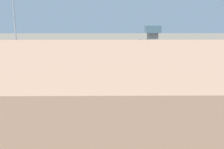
# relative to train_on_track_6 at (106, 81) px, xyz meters

# --- Properties ---
(ground_plane) EXTENTS (400.00, 400.00, 0.00)m
(ground_plane) POSITION_rel_train_on_track_6_xyz_m (-1.09, -10.00, -2.05)
(ground_plane) COLOR #756B5B
(track_bed_0) EXTENTS (140.00, 2.80, 0.12)m
(track_bed_0) POSITION_rel_train_on_track_6_xyz_m (-1.09, -30.00, -1.99)
(track_bed_0) COLOR #4C443D
(track_bed_0) RESTS_ON ground_plane
(track_bed_1) EXTENTS (140.00, 2.80, 0.12)m
(track_bed_1) POSITION_rel_train_on_track_6_xyz_m (-1.09, -25.00, -1.99)
(track_bed_1) COLOR #4C443D
(track_bed_1) RESTS_ON ground_plane
(track_bed_2) EXTENTS (140.00, 2.80, 0.12)m
(track_bed_2) POSITION_rel_train_on_track_6_xyz_m (-1.09, -20.00, -1.99)
(track_bed_2) COLOR #3D3833
(track_bed_2) RESTS_ON ground_plane
(track_bed_3) EXTENTS (140.00, 2.80, 0.12)m
(track_bed_3) POSITION_rel_train_on_track_6_xyz_m (-1.09, -15.00, -1.99)
(track_bed_3) COLOR #4C443D
(track_bed_3) RESTS_ON ground_plane
(track_bed_4) EXTENTS (140.00, 2.80, 0.12)m
(track_bed_4) POSITION_rel_train_on_track_6_xyz_m (-1.09, -10.00, -1.99)
(track_bed_4) COLOR #4C443D
(track_bed_4) RESTS_ON ground_plane
(track_bed_5) EXTENTS (140.00, 2.80, 0.12)m
(track_bed_5) POSITION_rel_train_on_track_6_xyz_m (-1.09, -5.00, -1.99)
(track_bed_5) COLOR #4C443D
(track_bed_5) RESTS_ON ground_plane
(track_bed_6) EXTENTS (140.00, 2.80, 0.12)m
(track_bed_6) POSITION_rel_train_on_track_6_xyz_m (-1.09, 0.00, -1.99)
(track_bed_6) COLOR #3D3833
(track_bed_6) RESTS_ON ground_plane
(track_bed_7) EXTENTS (140.00, 2.80, 0.12)m
(track_bed_7) POSITION_rel_train_on_track_6_xyz_m (-1.09, 5.00, -1.99)
(track_bed_7) COLOR #4C443D
(track_bed_7) RESTS_ON ground_plane
(track_bed_8) EXTENTS (140.00, 2.80, 0.12)m
(track_bed_8) POSITION_rel_train_on_track_6_xyz_m (-1.09, 10.00, -1.99)
(track_bed_8) COLOR #4C443D
(track_bed_8) RESTS_ON ground_plane
(train_on_track_6) EXTENTS (114.80, 3.06, 4.40)m
(train_on_track_6) POSITION_rel_train_on_track_6_xyz_m (0.00, 0.00, 0.00)
(train_on_track_6) COLOR #1E6B9E
(train_on_track_6) RESTS_ON ground_plane
(train_on_track_4) EXTENTS (71.40, 3.06, 3.80)m
(train_on_track_4) POSITION_rel_train_on_track_6_xyz_m (7.73, -10.00, -0.04)
(train_on_track_4) COLOR silver
(train_on_track_4) RESTS_ON ground_plane
(train_on_track_0) EXTENTS (66.40, 3.06, 4.40)m
(train_on_track_0) POSITION_rel_train_on_track_6_xyz_m (25.92, -30.00, 0.04)
(train_on_track_0) COLOR #1E6B9E
(train_on_track_0) RESTS_ON ground_plane
(train_on_track_5) EXTENTS (90.60, 3.06, 4.40)m
(train_on_track_5) POSITION_rel_train_on_track_6_xyz_m (2.58, -5.00, 0.05)
(train_on_track_5) COLOR black
(train_on_track_5) RESTS_ON ground_plane
(train_on_track_3) EXTENTS (66.40, 3.06, 4.40)m
(train_on_track_3) POSITION_rel_train_on_track_6_xyz_m (29.42, -15.00, 0.06)
(train_on_track_3) COLOR black
(train_on_track_3) RESTS_ON ground_plane
(train_on_track_2) EXTENTS (10.00, 3.00, 5.00)m
(train_on_track_2) POSITION_rel_train_on_track_6_xyz_m (30.71, -20.00, 0.11)
(train_on_track_2) COLOR gold
(train_on_track_2) RESTS_ON ground_plane
(light_mast_0) EXTENTS (2.80, 0.70, 26.96)m
(light_mast_0) POSITION_rel_train_on_track_6_xyz_m (32.24, -33.72, 15.16)
(light_mast_0) COLOR #9EA0A5
(light_mast_0) RESTS_ON ground_plane
(signal_gantry) EXTENTS (0.70, 45.00, 8.80)m
(signal_gantry) POSITION_rel_train_on_track_6_xyz_m (-11.62, -10.00, 5.75)
(signal_gantry) COLOR #4C4742
(signal_gantry) RESTS_ON ground_plane
(control_tower) EXTENTS (6.00, 6.00, 13.05)m
(control_tower) POSITION_rel_train_on_track_6_xyz_m (-18.48, -47.83, 5.60)
(control_tower) COLOR gray
(control_tower) RESTS_ON ground_plane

